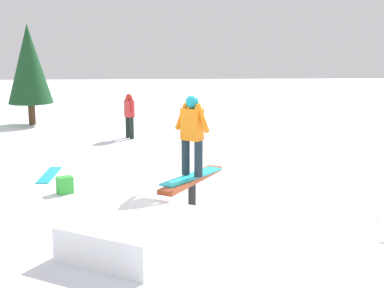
# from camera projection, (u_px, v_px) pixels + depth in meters

# --- Properties ---
(ground_plane) EXTENTS (60.00, 60.00, 0.00)m
(ground_plane) POSITION_uv_depth(u_px,v_px,m) (192.00, 213.00, 9.58)
(ground_plane) COLOR white
(rail_feature) EXTENTS (1.82, 1.23, 0.66)m
(rail_feature) POSITION_uv_depth(u_px,v_px,m) (192.00, 183.00, 9.47)
(rail_feature) COLOR black
(rail_feature) RESTS_ON ground
(snow_kicker_ramp) EXTENTS (2.31, 2.20, 0.51)m
(snow_kicker_ramp) POSITION_uv_depth(u_px,v_px,m) (133.00, 233.00, 7.90)
(snow_kicker_ramp) COLOR white
(snow_kicker_ramp) RESTS_ON ground
(main_rider_on_rail) EXTENTS (1.36, 1.17, 1.45)m
(main_rider_on_rail) POSITION_uv_depth(u_px,v_px,m) (192.00, 137.00, 9.31)
(main_rider_on_rail) COLOR #24C3CC
(main_rider_on_rail) RESTS_ON rail_feature
(bystander_red) EXTENTS (0.51, 0.38, 1.38)m
(bystander_red) POSITION_uv_depth(u_px,v_px,m) (129.00, 113.00, 16.38)
(bystander_red) COLOR black
(bystander_red) RESTS_ON ground
(loose_snowboard_cyan) EXTENTS (1.43, 0.30, 0.02)m
(loose_snowboard_cyan) POSITION_uv_depth(u_px,v_px,m) (49.00, 175.00, 12.15)
(loose_snowboard_cyan) COLOR #22B7CD
(loose_snowboard_cyan) RESTS_ON ground
(backpack_on_snow) EXTENTS (0.34, 0.37, 0.34)m
(backpack_on_snow) POSITION_uv_depth(u_px,v_px,m) (65.00, 185.00, 10.74)
(backpack_on_snow) COLOR green
(backpack_on_snow) RESTS_ON ground
(pine_tree_near) EXTENTS (1.55, 1.55, 3.52)m
(pine_tree_near) POSITION_uv_depth(u_px,v_px,m) (29.00, 64.00, 18.66)
(pine_tree_near) COLOR #4C331E
(pine_tree_near) RESTS_ON ground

